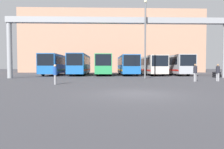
{
  "coord_description": "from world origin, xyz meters",
  "views": [
    {
      "loc": [
        -1.61,
        -10.43,
        1.45
      ],
      "look_at": [
        -0.78,
        17.56,
        0.3
      ],
      "focal_mm": 32.0,
      "sensor_mm": 36.0,
      "label": 1
    }
  ],
  "objects_px": {
    "pedestrian_near_left": "(218,72)",
    "pedestrian_near_center": "(195,72)",
    "bus_slot_3": "(127,64)",
    "tire_stack": "(217,75)",
    "bus_slot_4": "(151,64)",
    "bus_slot_5": "(174,64)",
    "lamp_post": "(145,36)",
    "bus_slot_1": "(80,63)",
    "bus_slot_2": "(104,64)",
    "pedestrian_mid_left": "(55,74)",
    "bus_slot_0": "(55,64)"
  },
  "relations": [
    {
      "from": "pedestrian_near_left",
      "to": "pedestrian_near_center",
      "type": "relative_size",
      "value": 0.99
    },
    {
      "from": "bus_slot_3",
      "to": "tire_stack",
      "type": "bearing_deg",
      "value": -37.39
    },
    {
      "from": "bus_slot_4",
      "to": "bus_slot_5",
      "type": "xyz_separation_m",
      "value": [
        4.02,
        0.19,
        0.06
      ]
    },
    {
      "from": "bus_slot_3",
      "to": "pedestrian_near_left",
      "type": "bearing_deg",
      "value": -63.82
    },
    {
      "from": "bus_slot_3",
      "to": "lamp_post",
      "type": "xyz_separation_m",
      "value": [
        1.04,
        -10.21,
        3.19
      ]
    },
    {
      "from": "bus_slot_4",
      "to": "lamp_post",
      "type": "bearing_deg",
      "value": -106.65
    },
    {
      "from": "bus_slot_1",
      "to": "bus_slot_5",
      "type": "relative_size",
      "value": 1.01
    },
    {
      "from": "bus_slot_4",
      "to": "lamp_post",
      "type": "xyz_separation_m",
      "value": [
        -2.97,
        -9.95,
        3.23
      ]
    },
    {
      "from": "pedestrian_near_center",
      "to": "lamp_post",
      "type": "distance_m",
      "value": 7.5
    },
    {
      "from": "bus_slot_2",
      "to": "pedestrian_near_center",
      "type": "height_order",
      "value": "bus_slot_2"
    },
    {
      "from": "bus_slot_1",
      "to": "pedestrian_near_left",
      "type": "bearing_deg",
      "value": -43.97
    },
    {
      "from": "bus_slot_2",
      "to": "bus_slot_5",
      "type": "relative_size",
      "value": 0.86
    },
    {
      "from": "bus_slot_5",
      "to": "bus_slot_3",
      "type": "bearing_deg",
      "value": 179.45
    },
    {
      "from": "pedestrian_near_center",
      "to": "pedestrian_near_left",
      "type": "bearing_deg",
      "value": -29.26
    },
    {
      "from": "bus_slot_1",
      "to": "pedestrian_mid_left",
      "type": "relative_size",
      "value": 7.43
    },
    {
      "from": "bus_slot_2",
      "to": "lamp_post",
      "type": "xyz_separation_m",
      "value": [
        5.06,
        -9.28,
        3.13
      ]
    },
    {
      "from": "pedestrian_near_center",
      "to": "pedestrian_mid_left",
      "type": "distance_m",
      "value": 12.91
    },
    {
      "from": "bus_slot_3",
      "to": "bus_slot_5",
      "type": "height_order",
      "value": "bus_slot_5"
    },
    {
      "from": "bus_slot_0",
      "to": "lamp_post",
      "type": "xyz_separation_m",
      "value": [
        13.1,
        -9.64,
        3.12
      ]
    },
    {
      "from": "bus_slot_1",
      "to": "tire_stack",
      "type": "xyz_separation_m",
      "value": [
        18.89,
        -8.25,
        -1.57
      ]
    },
    {
      "from": "bus_slot_5",
      "to": "lamp_post",
      "type": "bearing_deg",
      "value": -124.6
    },
    {
      "from": "bus_slot_3",
      "to": "bus_slot_4",
      "type": "height_order",
      "value": "bus_slot_3"
    },
    {
      "from": "bus_slot_1",
      "to": "pedestrian_near_center",
      "type": "height_order",
      "value": "bus_slot_1"
    },
    {
      "from": "pedestrian_near_left",
      "to": "lamp_post",
      "type": "xyz_separation_m",
      "value": [
        -6.25,
        4.62,
        4.12
      ]
    },
    {
      "from": "lamp_post",
      "to": "bus_slot_5",
      "type": "bearing_deg",
      "value": 55.4
    },
    {
      "from": "tire_stack",
      "to": "bus_slot_5",
      "type": "bearing_deg",
      "value": 108.93
    },
    {
      "from": "pedestrian_near_left",
      "to": "lamp_post",
      "type": "distance_m",
      "value": 8.8
    },
    {
      "from": "pedestrian_mid_left",
      "to": "lamp_post",
      "type": "xyz_separation_m",
      "value": [
        8.74,
        7.73,
        4.16
      ]
    },
    {
      "from": "pedestrian_mid_left",
      "to": "lamp_post",
      "type": "relative_size",
      "value": 0.17
    },
    {
      "from": "bus_slot_4",
      "to": "pedestrian_near_left",
      "type": "distance_m",
      "value": 14.95
    },
    {
      "from": "pedestrian_mid_left",
      "to": "bus_slot_0",
      "type": "bearing_deg",
      "value": -2.1
    },
    {
      "from": "bus_slot_2",
      "to": "pedestrian_near_left",
      "type": "relative_size",
      "value": 6.06
    },
    {
      "from": "bus_slot_5",
      "to": "pedestrian_near_center",
      "type": "bearing_deg",
      "value": -101.72
    },
    {
      "from": "bus_slot_2",
      "to": "bus_slot_3",
      "type": "height_order",
      "value": "bus_slot_2"
    },
    {
      "from": "bus_slot_3",
      "to": "bus_slot_5",
      "type": "relative_size",
      "value": 1.01
    },
    {
      "from": "bus_slot_0",
      "to": "pedestrian_near_center",
      "type": "bearing_deg",
      "value": -40.65
    },
    {
      "from": "bus_slot_0",
      "to": "pedestrian_mid_left",
      "type": "xyz_separation_m",
      "value": [
        4.36,
        -17.36,
        -1.04
      ]
    },
    {
      "from": "bus_slot_5",
      "to": "pedestrian_near_center",
      "type": "xyz_separation_m",
      "value": [
        -3.12,
        -15.07,
        -0.95
      ]
    },
    {
      "from": "bus_slot_3",
      "to": "bus_slot_5",
      "type": "xyz_separation_m",
      "value": [
        8.04,
        -0.08,
        0.03
      ]
    },
    {
      "from": "pedestrian_near_left",
      "to": "tire_stack",
      "type": "xyz_separation_m",
      "value": [
        3.56,
        6.53,
        -0.53
      ]
    },
    {
      "from": "tire_stack",
      "to": "bus_slot_4",
      "type": "bearing_deg",
      "value": 130.41
    },
    {
      "from": "bus_slot_0",
      "to": "tire_stack",
      "type": "bearing_deg",
      "value": -18.62
    },
    {
      "from": "bus_slot_1",
      "to": "bus_slot_5",
      "type": "height_order",
      "value": "bus_slot_1"
    },
    {
      "from": "bus_slot_1",
      "to": "bus_slot_4",
      "type": "bearing_deg",
      "value": -1.05
    },
    {
      "from": "bus_slot_3",
      "to": "lamp_post",
      "type": "height_order",
      "value": "lamp_post"
    },
    {
      "from": "bus_slot_3",
      "to": "bus_slot_5",
      "type": "bearing_deg",
      "value": -0.55
    },
    {
      "from": "pedestrian_near_center",
      "to": "tire_stack",
      "type": "distance_m",
      "value": 9.08
    },
    {
      "from": "bus_slot_2",
      "to": "bus_slot_3",
      "type": "bearing_deg",
      "value": 13.0
    },
    {
      "from": "bus_slot_1",
      "to": "lamp_post",
      "type": "relative_size",
      "value": 1.28
    },
    {
      "from": "bus_slot_4",
      "to": "tire_stack",
      "type": "relative_size",
      "value": 11.02
    }
  ]
}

